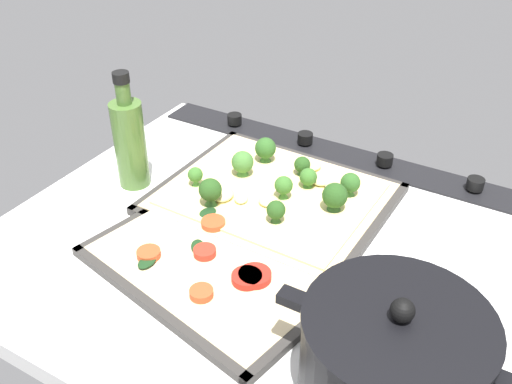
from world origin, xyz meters
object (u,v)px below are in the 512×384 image
(baking_tray_back, at_px, (212,268))
(veggie_pizza_back, at_px, (212,264))
(broccoli_pizza, at_px, (275,192))
(cooking_pot, at_px, (392,362))
(baking_tray_front, at_px, (272,200))
(oil_bottle, at_px, (130,141))

(baking_tray_back, xyz_separation_m, veggie_pizza_back, (-0.00, -0.00, 0.01))
(baking_tray_back, relative_size, veggie_pizza_back, 1.08)
(broccoli_pizza, height_order, cooking_pot, cooking_pot)
(veggie_pizza_back, bearing_deg, baking_tray_front, -87.72)
(baking_tray_back, xyz_separation_m, cooking_pot, (-0.27, 0.08, 0.06))
(baking_tray_back, relative_size, cooking_pot, 1.45)
(baking_tray_front, xyz_separation_m, baking_tray_back, (-0.01, 0.18, 0.00))
(baking_tray_front, bearing_deg, cooking_pot, 137.00)
(baking_tray_back, bearing_deg, broccoli_pizza, -88.45)
(cooking_pot, distance_m, oil_bottle, 0.55)
(broccoli_pizza, relative_size, oil_bottle, 1.69)
(oil_bottle, bearing_deg, cooking_pot, 158.74)
(baking_tray_front, bearing_deg, veggie_pizza_back, 92.28)
(broccoli_pizza, bearing_deg, cooking_pot, 136.39)
(cooking_pot, height_order, oil_bottle, oil_bottle)
(veggie_pizza_back, height_order, oil_bottle, oil_bottle)
(broccoli_pizza, height_order, veggie_pizza_back, broccoli_pizza)
(broccoli_pizza, distance_m, oil_bottle, 0.25)
(oil_bottle, bearing_deg, baking_tray_back, 153.23)
(baking_tray_front, xyz_separation_m, veggie_pizza_back, (-0.01, 0.18, 0.01))
(veggie_pizza_back, relative_size, oil_bottle, 1.76)
(broccoli_pizza, distance_m, baking_tray_back, 0.19)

